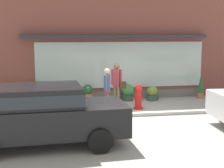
# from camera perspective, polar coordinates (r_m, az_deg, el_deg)

# --- Properties ---
(ground_plane) EXTENTS (60.00, 60.00, 0.00)m
(ground_plane) POSITION_cam_1_polar(r_m,az_deg,el_deg) (12.17, 3.14, -5.27)
(ground_plane) COLOR #9E9B93
(curb_strip) EXTENTS (14.00, 0.24, 0.12)m
(curb_strip) POSITION_cam_1_polar(r_m,az_deg,el_deg) (11.97, 3.36, -5.22)
(curb_strip) COLOR #B2B2AD
(curb_strip) RESTS_ON ground_plane
(storefront) EXTENTS (14.00, 0.81, 5.37)m
(storefront) POSITION_cam_1_polar(r_m,az_deg,el_deg) (14.92, 0.46, 7.54)
(storefront) COLOR brown
(storefront) RESTS_ON ground_plane
(fire_hydrant) EXTENTS (0.44, 0.41, 0.96)m
(fire_hydrant) POSITION_cam_1_polar(r_m,az_deg,el_deg) (12.99, 4.51, -2.13)
(fire_hydrant) COLOR red
(fire_hydrant) RESTS_ON ground_plane
(pedestrian_with_handbag) EXTENTS (0.54, 0.44, 1.76)m
(pedestrian_with_handbag) POSITION_cam_1_polar(r_m,az_deg,el_deg) (13.15, 0.87, 0.38)
(pedestrian_with_handbag) COLOR brown
(pedestrian_with_handbag) RESTS_ON ground_plane
(pedestrian_passerby) EXTENTS (0.28, 0.47, 1.65)m
(pedestrian_passerby) POSITION_cam_1_polar(r_m,az_deg,el_deg) (12.32, -0.83, -0.50)
(pedestrian_passerby) COLOR #8E333D
(pedestrian_passerby) RESTS_ON ground_plane
(parked_car_black) EXTENTS (4.39, 2.11, 1.60)m
(parked_car_black) POSITION_cam_1_polar(r_m,az_deg,el_deg) (8.92, -12.07, -4.72)
(parked_car_black) COLOR black
(parked_car_black) RESTS_ON ground_plane
(potted_plant_near_hydrant) EXTENTS (0.32, 0.32, 0.88)m
(potted_plant_near_hydrant) POSITION_cam_1_polar(r_m,az_deg,el_deg) (14.05, -8.28, -1.68)
(potted_plant_near_hydrant) COLOR #33473D
(potted_plant_near_hydrant) RESTS_ON ground_plane
(potted_plant_window_center) EXTENTS (0.54, 0.54, 0.71)m
(potted_plant_window_center) POSITION_cam_1_polar(r_m,az_deg,el_deg) (14.63, 2.70, -1.42)
(potted_plant_window_center) COLOR #33473D
(potted_plant_window_center) RESTS_ON ground_plane
(potted_plant_window_left) EXTENTS (0.45, 0.45, 0.77)m
(potted_plant_window_left) POSITION_cam_1_polar(r_m,az_deg,el_deg) (14.24, -4.16, -1.56)
(potted_plant_window_left) COLOR #9E6042
(potted_plant_window_left) RESTS_ON ground_plane
(potted_plant_by_entrance) EXTENTS (0.29, 0.29, 1.11)m
(potted_plant_by_entrance) POSITION_cam_1_polar(r_m,az_deg,el_deg) (15.57, 14.86, -0.42)
(potted_plant_by_entrance) COLOR #9E6042
(potted_plant_by_entrance) RESTS_ON ground_plane
(potted_plant_doorstep) EXTENTS (0.52, 0.52, 0.64)m
(potted_plant_doorstep) POSITION_cam_1_polar(r_m,az_deg,el_deg) (14.74, 6.89, -1.64)
(potted_plant_doorstep) COLOR #33473D
(potted_plant_doorstep) RESTS_ON ground_plane
(potted_plant_trailing_edge) EXTENTS (0.69, 0.69, 0.92)m
(potted_plant_trailing_edge) POSITION_cam_1_polar(r_m,az_deg,el_deg) (14.46, -12.70, -1.18)
(potted_plant_trailing_edge) COLOR #33473D
(potted_plant_trailing_edge) RESTS_ON ground_plane
(potted_plant_window_right) EXTENTS (0.55, 0.55, 0.83)m
(potted_plant_window_right) POSITION_cam_1_polar(r_m,az_deg,el_deg) (14.60, -18.49, -1.53)
(potted_plant_window_right) COLOR #B7B2A3
(potted_plant_window_right) RESTS_ON ground_plane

